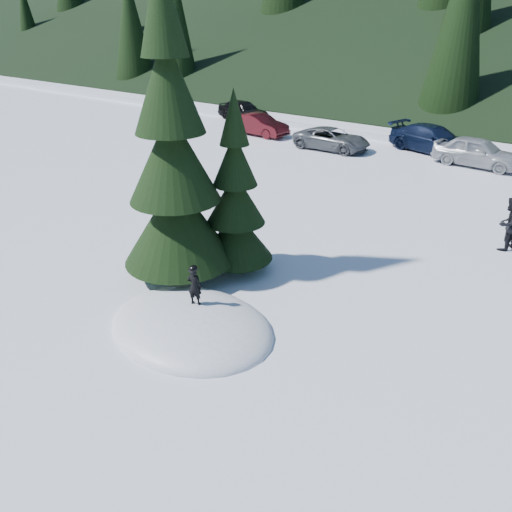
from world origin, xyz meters
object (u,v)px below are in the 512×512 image
Objects in this scene: adult_0 at (508,224)px; spruce_short at (236,205)px; car_2 at (332,139)px; car_1 at (259,125)px; spruce_tall at (174,168)px; child_skier at (195,286)px; car_4 at (477,152)px; car_3 at (433,139)px; car_0 at (243,110)px.

spruce_short is at bearing -23.69° from adult_0.
car_2 is (-5.44, 15.04, -1.48)m from spruce_short.
spruce_short reaches higher than car_1.
child_skier is (2.03, -1.43, -2.33)m from spruce_tall.
adult_0 reaches higher than car_4.
car_4 reaches higher than child_skier.
car_3 reaches higher than car_2.
child_skier is at bearing -70.08° from spruce_short.
spruce_tall is at bearing -125.54° from spruce_short.
spruce_tall reaches higher than child_skier.
car_3 is at bearing -130.51° from adult_0.
spruce_short is 19.15m from car_1.
adult_0 is at bearing -135.93° from car_3.
spruce_tall is 19.90m from car_1.
car_1 is 0.92× the size of car_2.
car_3 is 1.17× the size of car_4.
spruce_tall reaches higher than spruce_short.
car_0 is 1.04× the size of car_1.
adult_0 is 0.41× the size of car_4.
car_0 is 17.72m from car_4.
car_0 is (-21.39, 12.30, -0.18)m from adult_0.
spruce_short reaches higher than adult_0.
car_0 is at bearing 128.96° from spruce_short.
car_0 is 0.96× the size of car_2.
child_skier is 10.73m from adult_0.
spruce_tall reaches higher than car_0.
car_2 is at bearing 135.47° from car_3.
adult_0 is (5.07, 9.45, -0.08)m from child_skier.
child_skier is 0.25× the size of car_1.
adult_0 is (7.09, 8.02, -2.41)m from spruce_tall.
car_1 is at bearing -98.31° from adult_0.
spruce_short reaches higher than car_3.
car_2 is (-6.47, 17.87, -0.37)m from child_skier.
child_skier reaches higher than car_2.
car_3 is (4.80, 2.99, 0.12)m from car_2.
adult_0 is 10.64m from car_4.
car_2 is 0.87× the size of car_3.
adult_0 is at bearing -128.51° from car_2.
spruce_tall is 1.93× the size of car_2.
car_0 is 10.60m from car_2.
car_0 is 5.37m from car_1.
car_3 is at bearing 92.03° from spruce_short.
child_skier is 27.20m from car_0.
spruce_tall is 4.73× the size of adult_0.
spruce_tall reaches higher than adult_0.
car_0 reaches higher than car_1.
car_0 is at bearing -100.95° from adult_0.
spruce_short reaches higher than child_skier.
spruce_short is 2.95× the size of adult_0.
spruce_short is 1.05× the size of car_3.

